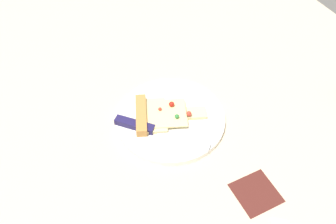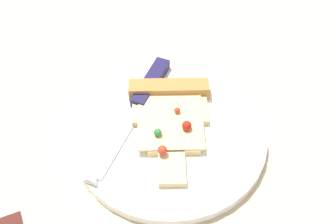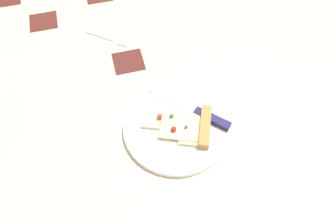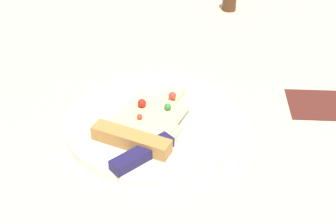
# 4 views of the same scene
# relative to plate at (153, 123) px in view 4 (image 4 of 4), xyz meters

# --- Properties ---
(ground_plane) EXTENTS (1.56, 1.56, 0.03)m
(ground_plane) POSITION_rel_plate_xyz_m (-0.07, -0.00, -0.02)
(ground_plane) COLOR #C6B293
(ground_plane) RESTS_ON ground
(plate) EXTENTS (0.28, 0.28, 0.02)m
(plate) POSITION_rel_plate_xyz_m (0.00, 0.00, 0.00)
(plate) COLOR white
(plate) RESTS_ON ground_plane
(pizza_slice) EXTENTS (0.19, 0.14, 0.03)m
(pizza_slice) POSITION_rel_plate_xyz_m (-0.02, 0.01, 0.02)
(pizza_slice) COLOR beige
(pizza_slice) RESTS_ON plate
(knife) EXTENTS (0.18, 0.19, 0.02)m
(knife) POSITION_rel_plate_xyz_m (-0.06, -0.03, 0.01)
(knife) COLOR silver
(knife) RESTS_ON plate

